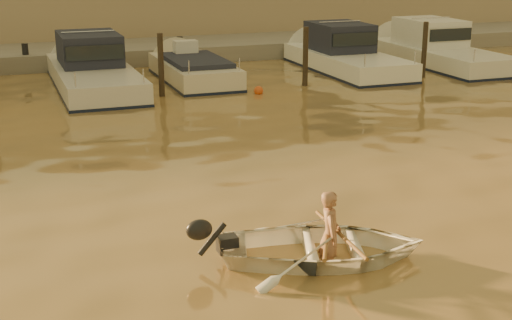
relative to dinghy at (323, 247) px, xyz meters
name	(u,v)px	position (x,y,z in m)	size (l,w,h in m)	color
ground_plane	(389,276)	(0.66, -0.86, -0.20)	(160.00, 160.00, 0.00)	olive
dinghy	(323,247)	(0.00, 0.00, 0.00)	(2.24, 3.14, 0.65)	white
person	(330,235)	(0.10, -0.03, 0.20)	(0.51, 0.34, 1.41)	#9D6B4E
outboard_motor	(226,244)	(-1.43, 0.45, 0.08)	(0.90, 0.40, 0.70)	black
oar_port	(340,234)	(0.24, -0.08, 0.22)	(0.06, 0.06, 2.10)	brown
oar_starboard	(327,234)	(0.05, -0.02, 0.22)	(0.06, 0.06, 2.10)	brown
moored_boat_2	(93,69)	(-1.37, 15.14, 0.42)	(2.47, 8.21, 1.75)	silver
moored_boat_3	(194,75)	(2.13, 15.14, 0.02)	(2.11, 6.08, 0.95)	beige
moored_boat_4	(347,54)	(8.18, 15.14, 0.42)	(2.44, 7.45, 1.75)	white
moored_boat_5	(439,49)	(12.32, 15.14, 0.42)	(2.46, 8.18, 1.75)	silver
piling_2	(161,68)	(0.46, 12.94, 0.70)	(0.18, 0.18, 2.20)	#2D2319
piling_3	(305,60)	(5.46, 12.94, 0.70)	(0.18, 0.18, 2.20)	#2D2319
piling_4	(424,53)	(10.16, 12.94, 0.70)	(0.18, 0.18, 2.20)	#2D2319
fender_c	(143,101)	(-0.35, 11.91, -0.10)	(0.30, 0.30, 0.30)	silver
fender_d	(259,91)	(3.50, 12.23, -0.10)	(0.30, 0.30, 0.30)	#CE4B18
fender_e	(401,78)	(9.03, 12.55, -0.10)	(0.30, 0.30, 0.30)	silver
quay	(125,57)	(0.66, 20.64, -0.05)	(52.00, 4.00, 1.00)	gray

